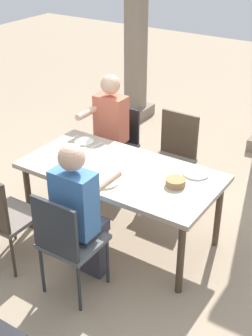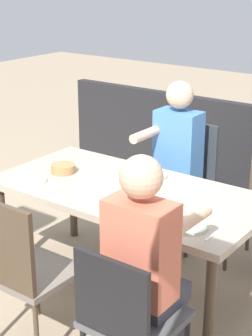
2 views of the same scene
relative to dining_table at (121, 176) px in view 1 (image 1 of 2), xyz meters
The scene contains 19 objects.
ground_plane 0.67m from the dining_table, ahead, with size 16.00×16.00×0.00m, color gray.
dining_table is the anchor object (origin of this frame).
chair_west_north 1.09m from the dining_table, 125.87° to the left, with size 0.44×0.44×0.87m.
chair_west_south 1.09m from the dining_table, 125.66° to the right, with size 0.44×0.44×0.93m.
chair_mid_north 0.89m from the dining_table, 84.81° to the left, with size 0.44×0.44×0.96m.
chair_mid_south 0.89m from the dining_table, 84.79° to the right, with size 0.44×0.44×0.95m.
diner_woman_green 0.70m from the dining_table, 83.16° to the right, with size 0.35×0.49×1.31m.
diner_man_white 0.94m from the dining_table, 132.31° to the left, with size 0.35×0.49×1.30m.
stone_column_near 3.12m from the dining_table, 119.56° to the left, with size 0.44×0.44×2.96m.
plate_0 0.67m from the dining_table, 156.71° to the left, with size 0.21×0.21×0.02m.
fork_0 0.81m from the dining_table, 160.91° to the left, with size 0.02×0.17×0.01m, color silver.
spoon_0 0.54m from the dining_table, 150.36° to the left, with size 0.02×0.17×0.01m, color silver.
plate_1 0.27m from the dining_table, 87.28° to the right, with size 0.25×0.25×0.02m.
fork_1 0.31m from the dining_table, 117.49° to the right, with size 0.02×0.17×0.01m, color silver.
spoon_1 0.32m from the dining_table, 58.40° to the right, with size 0.02×0.17×0.01m, color silver.
plate_2 0.68m from the dining_table, 25.61° to the left, with size 0.23×0.23×0.02m.
fork_2 0.55m from the dining_table, 32.49° to the left, with size 0.02×0.17×0.01m, color silver.
spoon_2 0.81m from the dining_table, 21.02° to the left, with size 0.02×0.17×0.01m, color silver.
bread_basket 0.55m from the dining_table, ahead, with size 0.17×0.17×0.06m, color #9E7547.
Camera 1 is at (2.04, -3.04, 2.78)m, focal length 49.94 mm.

